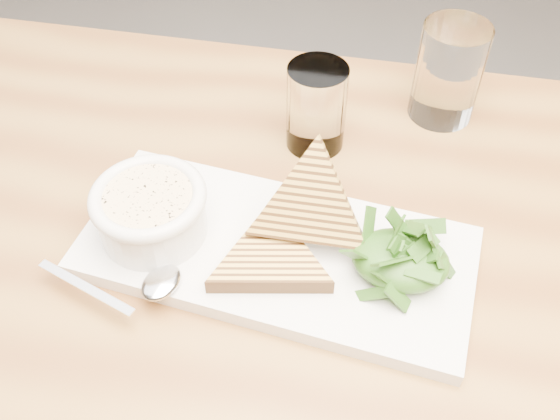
% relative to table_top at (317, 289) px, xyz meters
% --- Properties ---
extents(table_top, '(1.17, 0.78, 0.04)m').
position_rel_table_top_xyz_m(table_top, '(0.00, 0.00, 0.00)').
color(table_top, olive).
rests_on(table_top, ground).
extents(table_leg_bl, '(0.06, 0.06, 0.70)m').
position_rel_table_top_xyz_m(table_leg_bl, '(-0.53, 0.34, -0.37)').
color(table_leg_bl, olive).
rests_on(table_leg_bl, ground).
extents(platter, '(0.41, 0.22, 0.02)m').
position_rel_table_top_xyz_m(platter, '(-0.05, 0.02, 0.03)').
color(platter, white).
rests_on(platter, table_top).
extents(soup_bowl, '(0.11, 0.11, 0.04)m').
position_rel_table_top_xyz_m(soup_bowl, '(-0.17, 0.01, 0.06)').
color(soup_bowl, white).
rests_on(soup_bowl, platter).
extents(soup, '(0.09, 0.09, 0.01)m').
position_rel_table_top_xyz_m(soup, '(-0.17, 0.01, 0.09)').
color(soup, beige).
rests_on(soup, soup_bowl).
extents(bowl_rim, '(0.12, 0.12, 0.01)m').
position_rel_table_top_xyz_m(bowl_rim, '(-0.17, 0.01, 0.09)').
color(bowl_rim, white).
rests_on(bowl_rim, soup_bowl).
extents(sandwich_flat, '(0.16, 0.16, 0.02)m').
position_rel_table_top_xyz_m(sandwich_flat, '(-0.05, -0.01, 0.05)').
color(sandwich_flat, gold).
rests_on(sandwich_flat, platter).
extents(sandwich_lean, '(0.14, 0.15, 0.16)m').
position_rel_table_top_xyz_m(sandwich_lean, '(-0.02, 0.04, 0.08)').
color(sandwich_lean, gold).
rests_on(sandwich_lean, sandwich_flat).
extents(salad_base, '(0.09, 0.07, 0.04)m').
position_rel_table_top_xyz_m(salad_base, '(0.08, 0.01, 0.06)').
color(salad_base, '#1A3612').
rests_on(salad_base, platter).
extents(arugula_pile, '(0.11, 0.10, 0.05)m').
position_rel_table_top_xyz_m(arugula_pile, '(0.08, 0.01, 0.06)').
color(arugula_pile, '#39741B').
rests_on(arugula_pile, platter).
extents(spoon_bowl, '(0.05, 0.05, 0.01)m').
position_rel_table_top_xyz_m(spoon_bowl, '(-0.14, -0.05, 0.04)').
color(spoon_bowl, silver).
rests_on(spoon_bowl, platter).
extents(spoon_handle, '(0.11, 0.05, 0.00)m').
position_rel_table_top_xyz_m(spoon_handle, '(-0.21, -0.07, 0.04)').
color(spoon_handle, silver).
rests_on(spoon_handle, platter).
extents(glass_near, '(0.07, 0.07, 0.11)m').
position_rel_table_top_xyz_m(glass_near, '(-0.04, 0.20, 0.07)').
color(glass_near, white).
rests_on(glass_near, table_top).
extents(glass_far, '(0.08, 0.08, 0.12)m').
position_rel_table_top_xyz_m(glass_far, '(0.11, 0.29, 0.08)').
color(glass_far, white).
rests_on(glass_far, table_top).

